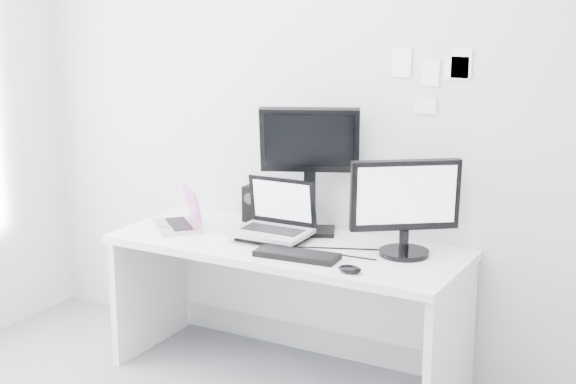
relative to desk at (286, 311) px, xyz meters
The scene contains 14 objects.
back_wall 1.05m from the desk, 90.00° to the left, with size 3.60×3.60×0.00m, color #B8BBBD.
desk is the anchor object (origin of this frame).
macbook 0.81m from the desk, behind, with size 0.31×0.23×0.23m, color #ACACB1.
speaker 0.65m from the desk, 142.09° to the left, with size 0.10×0.10×0.20m, color black.
dell_laptop 0.53m from the desk, behind, with size 0.38×0.29×0.31m, color #A0A3A8.
rear_monitor 0.74m from the desk, 85.31° to the left, with size 0.50×0.18×0.69m, color black.
samsung_monitor 0.85m from the desk, ahead, with size 0.53×0.24×0.48m, color black.
keyboard 0.45m from the desk, 49.13° to the right, with size 0.40×0.14×0.03m, color black.
mouse 0.66m from the desk, 29.08° to the right, with size 0.11×0.07×0.04m, color black.
wall_note_0 1.38m from the desk, 37.40° to the left, with size 0.10×0.00×0.14m, color white.
wall_note_1 1.40m from the desk, 29.83° to the left, with size 0.09×0.00×0.13m, color white.
wall_note_2 1.51m from the desk, 24.64° to the left, with size 0.10×0.00×0.14m, color white.
wall_note_3 1.25m from the desk, 30.67° to the left, with size 0.11×0.00×0.08m, color white.
wall_note_4 1.48m from the desk, 25.30° to the left, with size 0.12×0.00×0.11m, color white.
Camera 1 is at (1.99, -2.33, 1.98)m, focal length 53.31 mm.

